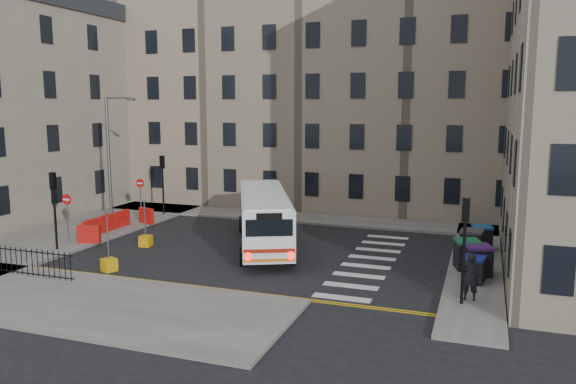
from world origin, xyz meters
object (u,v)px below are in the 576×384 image
Objects in this scene: bollard_chevron at (109,265)px; streetlamp at (109,160)px; bus at (264,216)px; wheelie_bin_d at (471,243)px; bollard_yellow at (146,241)px; wheelie_bin_a at (474,269)px; wheelie_bin_e at (482,237)px; wheelie_bin_b at (478,260)px; pedestrian at (470,277)px; wheelie_bin_c at (467,254)px.

streetlamp is at bearing 125.97° from bollard_chevron.
bus reaches higher than wheelie_bin_d.
wheelie_bin_a is at bearing -3.79° from bollard_yellow.
wheelie_bin_e is at bearing 4.16° from streetlamp.
bus reaches higher than bollard_chevron.
bus is 6.67m from bollard_yellow.
wheelie_bin_b is at bearing 0.22° from bollard_yellow.
wheelie_bin_e is 0.68× the size of pedestrian.
bus is 17.98× the size of bollard_yellow.
wheelie_bin_c is at bearing 19.12° from bollard_chevron.
wheelie_bin_b is (11.23, -2.19, -0.86)m from bus.
wheelie_bin_b is 4.95m from wheelie_bin_e.
bollard_chevron is (-5.07, -6.86, -1.39)m from bus.
wheelie_bin_a is at bearing 12.07° from bollard_chevron.
bollard_yellow is at bearing 175.71° from bus.
pedestrian is (0.25, -4.48, 0.25)m from wheelie_bin_c.
wheelie_bin_c is at bearing 3.00° from bollard_yellow.
bus is 9.49× the size of wheelie_bin_a.
wheelie_bin_d is at bearing -95.00° from pedestrian.
wheelie_bin_c is 2.37m from wheelie_bin_d.
pedestrian reaches higher than bollard_chevron.
bus is 10.95m from wheelie_bin_d.
wheelie_bin_e is at bearing 70.69° from wheelie_bin_b.
bus is 7.25× the size of wheelie_bin_b.
wheelie_bin_b reaches higher than wheelie_bin_e.
wheelie_bin_a is 0.77× the size of wheelie_bin_c.
bollard_chevron is at bearing 178.09° from wheelie_bin_b.
wheelie_bin_a is 1.22m from wheelie_bin_b.
wheelie_bin_b reaches higher than bollard_chevron.
bollard_yellow and bollard_chevron have the same top height.
wheelie_bin_d is (21.74, -0.16, -3.50)m from streetlamp.
streetlamp is 10.68m from bollard_chevron.
bollard_chevron is at bearing -2.43° from pedestrian.
streetlamp is 5.47× the size of wheelie_bin_b.
wheelie_bin_a is (11.10, -3.40, -0.98)m from bus.
wheelie_bin_a is 0.60× the size of pedestrian.
streetlamp reaches higher than bollard_yellow.
wheelie_bin_d is at bearing 71.62° from wheelie_bin_c.
wheelie_bin_b is 17.36m from bollard_yellow.
wheelie_bin_b is 1.15× the size of wheelie_bin_e.
wheelie_bin_e is at bearing -98.44° from pedestrian.
wheelie_bin_c is 2.47× the size of bollard_chevron.
bollard_chevron is (-16.16, -3.46, -0.41)m from wheelie_bin_a.
wheelie_bin_d reaches higher than bollard_yellow.
pedestrian is at bearing -11.87° from bollard_yellow.
pedestrian is 17.50m from bollard_yellow.
streetlamp is at bearing 153.54° from wheelie_bin_b.
pedestrian is at bearing -52.60° from bus.
bus is 7.92× the size of wheelie_bin_d.
streetlamp is 23.18m from pedestrian.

